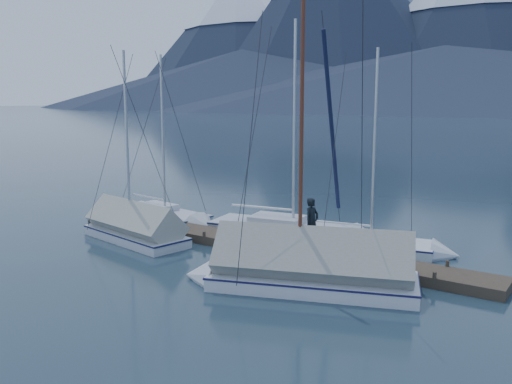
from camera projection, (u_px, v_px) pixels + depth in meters
ground at (224, 261)px, 19.20m from camera, size 1000.00×1000.00×0.00m
dock at (256, 246)px, 20.81m from camera, size 18.00×1.50×0.54m
mooring_posts at (245, 238)px, 21.05m from camera, size 15.12×1.52×0.35m
sailboat_open_left at (171, 218)px, 25.50m from camera, size 6.56×2.86×8.44m
sailboat_open_mid at (305, 233)px, 22.55m from camera, size 7.56×3.48×9.67m
sailboat_open_right at (382, 247)px, 20.43m from camera, size 6.46×3.08×8.24m
sailboat_covered_near at (295, 272)px, 16.44m from camera, size 7.48×4.49×9.33m
sailboat_covered_far at (129, 229)px, 22.19m from camera, size 6.13×2.82×8.29m
person at (312, 222)px, 19.78m from camera, size 0.54×0.72×1.78m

